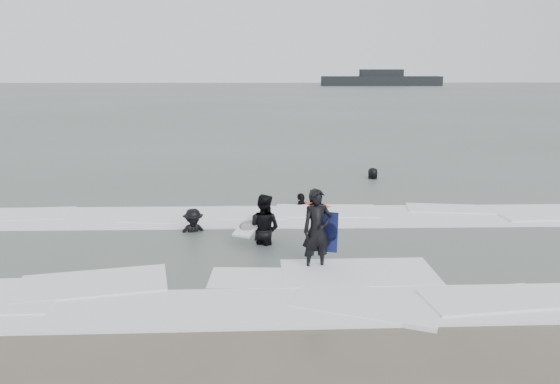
{
  "coord_description": "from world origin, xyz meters",
  "views": [
    {
      "loc": [
        -0.4,
        -10.62,
        4.68
      ],
      "look_at": [
        0.0,
        5.0,
        1.1
      ],
      "focal_mm": 35.0,
      "sensor_mm": 36.0,
      "label": 1
    }
  ],
  "objects_px": {
    "surfer_centre": "(316,269)",
    "surfer_right_near": "(301,207)",
    "surfer_right_far": "(373,180)",
    "vessel_horizon": "(381,80)",
    "surfer_breaker": "(194,234)",
    "surfer_wading": "(264,244)"
  },
  "relations": [
    {
      "from": "surfer_wading",
      "to": "vessel_horizon",
      "type": "xyz_separation_m",
      "value": [
        29.77,
        128.17,
        1.54
      ]
    },
    {
      "from": "surfer_wading",
      "to": "surfer_breaker",
      "type": "relative_size",
      "value": 1.22
    },
    {
      "from": "surfer_right_near",
      "to": "vessel_horizon",
      "type": "height_order",
      "value": "vessel_horizon"
    },
    {
      "from": "surfer_centre",
      "to": "surfer_right_near",
      "type": "height_order",
      "value": "surfer_centre"
    },
    {
      "from": "surfer_centre",
      "to": "surfer_right_near",
      "type": "xyz_separation_m",
      "value": [
        0.02,
        5.9,
        0.0
      ]
    },
    {
      "from": "surfer_right_near",
      "to": "vessel_horizon",
      "type": "xyz_separation_m",
      "value": [
        28.49,
        124.17,
        1.54
      ]
    },
    {
      "from": "surfer_wading",
      "to": "surfer_breaker",
      "type": "distance_m",
      "value": 2.25
    },
    {
      "from": "surfer_centre",
      "to": "surfer_breaker",
      "type": "distance_m",
      "value": 4.37
    },
    {
      "from": "surfer_centre",
      "to": "surfer_right_far",
      "type": "height_order",
      "value": "surfer_centre"
    },
    {
      "from": "surfer_breaker",
      "to": "surfer_right_near",
      "type": "height_order",
      "value": "surfer_right_near"
    },
    {
      "from": "vessel_horizon",
      "to": "surfer_right_near",
      "type": "bearing_deg",
      "value": -102.92
    },
    {
      "from": "surfer_wading",
      "to": "surfer_right_near",
      "type": "height_order",
      "value": "surfer_wading"
    },
    {
      "from": "surfer_breaker",
      "to": "surfer_centre",
      "type": "bearing_deg",
      "value": -58.98
    },
    {
      "from": "surfer_centre",
      "to": "vessel_horizon",
      "type": "relative_size",
      "value": 0.06
    },
    {
      "from": "surfer_right_near",
      "to": "surfer_right_far",
      "type": "relative_size",
      "value": 0.98
    },
    {
      "from": "surfer_centre",
      "to": "surfer_right_near",
      "type": "bearing_deg",
      "value": 74.29
    },
    {
      "from": "surfer_right_far",
      "to": "vessel_horizon",
      "type": "bearing_deg",
      "value": -109.15
    },
    {
      "from": "surfer_right_far",
      "to": "vessel_horizon",
      "type": "xyz_separation_m",
      "value": [
        25.16,
        119.64,
        1.54
      ]
    },
    {
      "from": "surfer_wading",
      "to": "surfer_breaker",
      "type": "bearing_deg",
      "value": -0.31
    },
    {
      "from": "surfer_breaker",
      "to": "surfer_right_far",
      "type": "height_order",
      "value": "surfer_right_far"
    },
    {
      "from": "surfer_centre",
      "to": "surfer_breaker",
      "type": "bearing_deg",
      "value": 123.19
    },
    {
      "from": "surfer_centre",
      "to": "surfer_right_far",
      "type": "xyz_separation_m",
      "value": [
        3.35,
        10.43,
        0.0
      ]
    }
  ]
}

